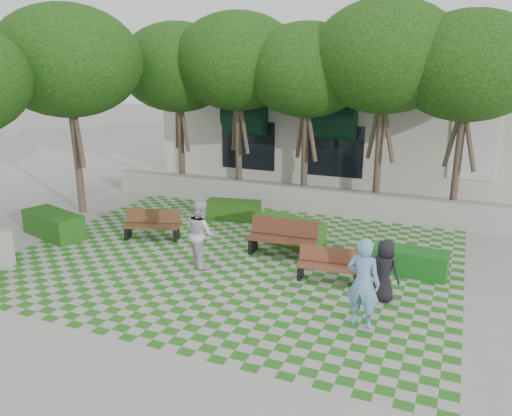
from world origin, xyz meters
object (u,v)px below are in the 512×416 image
at_px(person_dark, 384,270).
at_px(hedge_west, 54,224).
at_px(hedge_east, 410,262).
at_px(hedge_midleft, 233,210).
at_px(hedge_midright, 288,231).
at_px(person_blue, 363,283).
at_px(bench_east, 329,266).
at_px(bench_mid, 283,238).
at_px(person_white, 201,233).
at_px(bench_west, 152,225).

bearing_deg(person_dark, hedge_west, 19.35).
distance_m(hedge_east, hedge_midleft, 6.68).
bearing_deg(hedge_midright, person_blue, -53.78).
relative_size(bench_east, person_blue, 0.83).
distance_m(bench_east, hedge_east, 2.20).
distance_m(bench_mid, person_blue, 4.24).
xyz_separation_m(bench_east, hedge_east, (1.82, 1.23, -0.07)).
distance_m(bench_mid, hedge_midright, 1.01).
xyz_separation_m(bench_east, bench_mid, (-1.66, 1.20, 0.09)).
bearing_deg(hedge_midleft, hedge_east, -21.74).
height_order(person_blue, person_white, person_blue).
xyz_separation_m(bench_east, hedge_west, (-8.82, -0.07, -0.01)).
relative_size(bench_west, person_dark, 1.24).
bearing_deg(hedge_east, hedge_midright, 165.33).
bearing_deg(person_white, hedge_east, -121.77).
relative_size(hedge_midright, person_dark, 1.48).
xyz_separation_m(bench_west, hedge_east, (7.66, 0.30, -0.11)).
xyz_separation_m(bench_east, person_dark, (1.42, -0.56, 0.33)).
distance_m(hedge_west, person_dark, 10.26).
xyz_separation_m(person_blue, person_dark, (0.24, 1.35, -0.23)).
xyz_separation_m(hedge_midright, hedge_midleft, (-2.57, 1.52, -0.05)).
bearing_deg(hedge_west, bench_east, 0.46).
bearing_deg(bench_mid, person_dark, -32.37).
relative_size(bench_east, hedge_midleft, 0.86).
relative_size(bench_east, hedge_west, 0.73).
distance_m(hedge_east, person_blue, 3.27).
bearing_deg(hedge_east, bench_west, -177.79).
bearing_deg(bench_west, bench_mid, -14.20).
relative_size(hedge_midright, hedge_west, 0.98).
relative_size(hedge_midleft, person_white, 1.02).
relative_size(bench_mid, person_white, 1.08).
bearing_deg(bench_east, hedge_midleft, 134.96).
bearing_deg(person_white, bench_east, -132.78).
distance_m(bench_west, person_blue, 7.60).
bearing_deg(bench_east, hedge_west, 175.66).
height_order(hedge_east, person_blue, person_blue).
distance_m(person_blue, person_white, 4.86).
relative_size(hedge_east, hedge_midleft, 1.00).
relative_size(hedge_east, person_blue, 0.97).
relative_size(hedge_midright, hedge_midleft, 1.16).
bearing_deg(person_blue, hedge_midleft, -36.49).
xyz_separation_m(hedge_midright, hedge_west, (-7.01, -2.26, 0.01)).
bearing_deg(hedge_midleft, person_blue, -45.27).
relative_size(bench_mid, hedge_west, 0.89).
bearing_deg(hedge_west, hedge_east, 6.98).
xyz_separation_m(hedge_west, person_white, (5.41, -0.27, 0.52)).
height_order(hedge_west, person_white, person_white).
bearing_deg(bench_west, hedge_midright, -0.50).
xyz_separation_m(hedge_midright, person_dark, (3.24, -2.75, 0.35)).
height_order(bench_west, hedge_midleft, bench_west).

